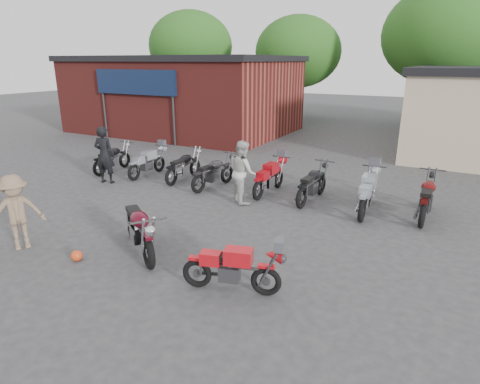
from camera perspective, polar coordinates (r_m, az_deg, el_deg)
The scene contains 19 objects.
ground at distance 8.91m, azimuth -13.30°, elevation -9.21°, with size 90.00×90.00×0.00m, color #353538.
brick_building at distance 24.59m, azimuth -7.92°, elevation 13.32°, with size 12.00×8.00×4.00m, color maroon.
tree_0 at distance 33.92m, azimuth -6.95°, elevation 18.22°, with size 6.56×6.56×8.20m, color #1F4913, non-canonical shape.
tree_1 at distance 29.70m, azimuth 8.16°, elevation 17.41°, with size 5.92×5.92×7.40m, color #1F4913, non-canonical shape.
tree_2 at distance 27.84m, azimuth 26.67°, elevation 17.16°, with size 7.04×7.04×8.80m, color #1F4913, non-canonical shape.
vintage_motorcycle at distance 8.91m, azimuth -14.18°, elevation -4.73°, with size 2.21×0.73×1.28m, color #510A18, non-canonical shape.
sportbike at distance 7.32m, azimuth -1.03°, elevation -10.48°, with size 1.78×0.59×1.03m, color red, non-canonical shape.
helmet at distance 9.22m, azimuth -22.22°, elevation -8.38°, with size 0.25×0.25×0.23m, color red.
person_dark at distance 14.40m, azimuth -18.71°, elevation 5.02°, with size 0.71×0.47×1.96m, color black.
person_light at distance 11.77m, azimuth 0.40°, elevation 2.91°, with size 0.90×0.70×1.84m, color #B5B6B1.
person_tan at distance 10.08m, azimuth -29.16°, elevation -2.56°, with size 1.10×0.63×1.71m, color #7E654E.
row_bike_0 at distance 15.93m, azimuth -17.68°, elevation 4.75°, with size 1.91×0.63×1.11m, color black, non-canonical shape.
row_bike_1 at distance 14.98m, azimuth -13.04°, elevation 4.30°, with size 1.88×0.62×1.09m, color #91949E, non-canonical shape.
row_bike_2 at distance 14.17m, azimuth -7.97°, elevation 3.89°, with size 1.94×0.64×1.13m, color black, non-canonical shape.
row_bike_3 at distance 13.22m, azimuth -3.74°, elevation 3.02°, with size 1.97×0.65×1.14m, color #242326, non-canonical shape.
row_bike_4 at distance 12.64m, azimuth 4.19°, elevation 2.29°, with size 1.97×0.65×1.14m, color red, non-canonical shape.
row_bike_5 at distance 12.11m, azimuth 10.29°, elevation 1.42°, with size 2.03×0.67×1.18m, color black, non-canonical shape.
row_bike_6 at distance 11.56m, azimuth 17.71°, elevation 0.16°, with size 2.13×0.70×1.23m, color #8D929A, non-canonical shape.
row_bike_7 at distance 11.73m, azimuth 25.07°, elevation -0.43°, with size 2.15×0.71×1.25m, color #4F090A, non-canonical shape.
Camera 1 is at (5.43, -5.80, 4.03)m, focal length 30.00 mm.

